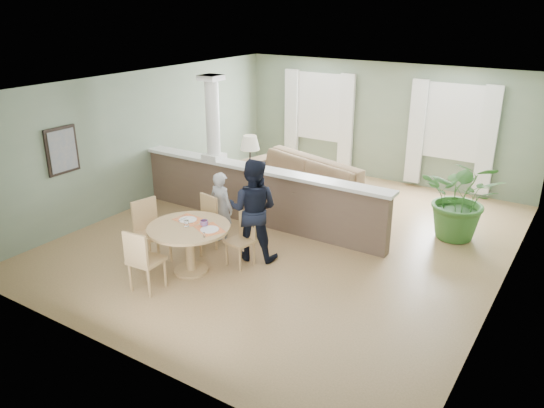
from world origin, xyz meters
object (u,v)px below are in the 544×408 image
Objects in this scene: child_person at (221,208)px; chair_far_boy at (204,220)px; man_person at (253,210)px; houseplant at (463,198)px; sofa at (297,184)px; chair_far_man at (243,237)px; chair_side at (150,228)px; chair_near at (142,258)px; dining_table at (190,236)px.

chair_far_boy is at bearing 81.43° from child_person.
houseplant is at bearing -152.99° from man_person.
sofa reaches higher than chair_far_man.
child_person is (-0.19, -2.25, 0.17)m from sofa.
man_person is at bearing 173.66° from child_person.
sofa is at bearing -93.75° from man_person.
sofa is at bearing 93.47° from chair_far_boy.
chair_side is (-0.75, -3.41, 0.09)m from sofa.
chair_far_man is 0.88× the size of chair_near.
chair_far_boy is 0.92× the size of chair_side.
houseplant reaches higher than dining_table.
chair_side is 1.29m from child_person.
dining_table is (-3.17, -3.52, -0.14)m from houseplant.
dining_table is at bearing 42.62° from man_person.
houseplant is (3.23, 0.16, 0.28)m from sofa.
chair_near is 0.94× the size of chair_side.
man_person is at bearing 60.09° from dining_table.
sofa is 3.37m from dining_table.
houseplant is 1.17× the size of child_person.
dining_table is 0.99× the size of child_person.
child_person is (0.56, 1.16, 0.08)m from chair_side.
man_person reaches higher than sofa.
sofa is 2.53m from man_person.
chair_near is at bearing 98.65° from child_person.
chair_near is (0.17, -1.59, 0.01)m from chair_far_boy.
dining_table is (0.06, -3.37, 0.14)m from sofa.
child_person is at bearing 102.76° from dining_table.
chair_far_boy is at bearing -16.16° from chair_side.
chair_far_boy is at bearing -141.86° from houseplant.
dining_table is 0.81m from chair_side.
chair_near is at bearing -74.70° from sofa.
man_person is (1.35, 0.98, 0.28)m from chair_side.
chair_side is at bearing -110.12° from chair_far_boy.
chair_far_man is 0.66× the size of child_person.
dining_table is at bearing 109.16° from child_person.
chair_side is 1.69m from man_person.
man_person is at bearing -116.20° from chair_near.
chair_near is at bearing -101.97° from dining_table.
chair_far_boy is 1.60m from chair_near.
dining_table is at bearing -55.70° from chair_far_boy.
chair_far_boy is at bearing -88.05° from chair_near.
sofa is 4.20m from chair_near.
chair_far_man is 1.64m from chair_near.
man_person is (-2.64, -2.59, 0.09)m from houseplant.
chair_near is at bearing -127.32° from chair_side.
man_person is (0.79, -0.18, 0.20)m from child_person.
houseplant is 0.89× the size of man_person.
sofa is at bearing 90.97° from dining_table.
houseplant is 3.91m from chair_far_man.
dining_table is 1.24× the size of chair_side.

